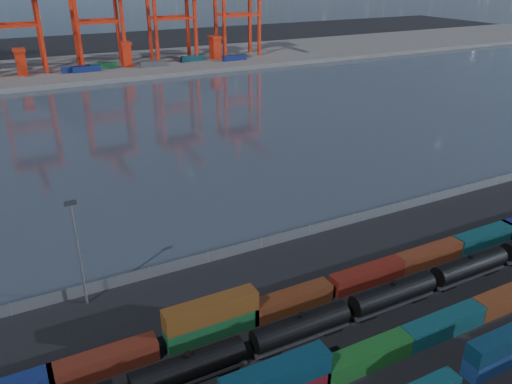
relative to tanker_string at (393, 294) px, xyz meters
name	(u,v)px	position (x,y,z in m)	size (l,w,h in m)	color
ground	(362,347)	(-8.97, -4.71, -2.20)	(700.00, 700.00, 0.00)	black
harbor_water	(141,130)	(-8.97, 100.29, -2.19)	(700.00, 700.00, 0.00)	#303A45
far_quay	(80,69)	(-8.97, 205.29, -1.20)	(700.00, 70.00, 2.00)	#514F4C
container_row_mid	(409,338)	(-3.93, -7.57, -0.54)	(142.08, 2.64, 5.62)	#3D4042
container_row_north	(354,279)	(-1.94, 6.38, -0.57)	(142.62, 2.61, 5.56)	navy
tanker_string	(393,294)	(0.00, 0.00, 0.00)	(107.25, 3.06, 4.38)	black
waterfront_fence	(261,243)	(-8.97, 23.29, -1.19)	(160.12, 0.12, 2.20)	#595B5E
yard_light_mast	(78,248)	(-38.97, 21.29, 7.10)	(1.60, 0.40, 16.60)	slate
quay_containers	(59,71)	(-19.97, 190.75, 1.10)	(172.58, 10.99, 2.60)	navy
straddle_carriers	(76,57)	(-11.47, 195.29, 5.62)	(140.00, 7.00, 11.10)	red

